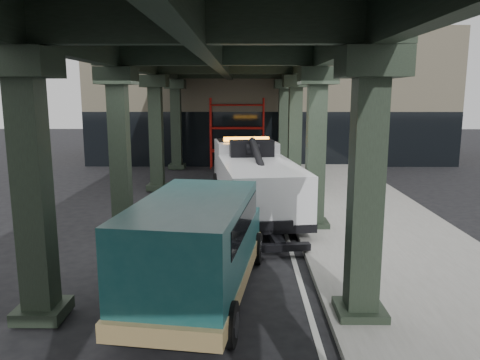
{
  "coord_description": "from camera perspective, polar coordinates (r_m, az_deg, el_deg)",
  "views": [
    {
      "loc": [
        0.42,
        -12.22,
        4.23
      ],
      "look_at": [
        0.29,
        1.45,
        1.7
      ],
      "focal_mm": 35.0,
      "sensor_mm": 36.0,
      "label": 1
    }
  ],
  "objects": [
    {
      "name": "ground",
      "position": [
        12.94,
        -1.37,
        -8.6
      ],
      "size": [
        90.0,
        90.0,
        0.0
      ],
      "primitive_type": "plane",
      "color": "black",
      "rests_on": "ground"
    },
    {
      "name": "sidewalk",
      "position": [
        15.36,
        15.99,
        -5.62
      ],
      "size": [
        5.0,
        40.0,
        0.15
      ],
      "primitive_type": "cube",
      "color": "gray",
      "rests_on": "ground"
    },
    {
      "name": "lane_stripe",
      "position": [
        14.89,
        5.48,
        -6.05
      ],
      "size": [
        0.12,
        38.0,
        0.01
      ],
      "primitive_type": "cube",
      "color": "silver",
      "rests_on": "ground"
    },
    {
      "name": "viaduct",
      "position": [
        14.3,
        -2.86,
        15.41
      ],
      "size": [
        7.4,
        32.0,
        6.4
      ],
      "color": "#212A1F",
      "rests_on": "ground"
    },
    {
      "name": "building",
      "position": [
        32.26,
        3.4,
        10.05
      ],
      "size": [
        22.0,
        10.0,
        8.0
      ],
      "primitive_type": "cube",
      "color": "#C6B793",
      "rests_on": "ground"
    },
    {
      "name": "scaffolding",
      "position": [
        26.95,
        -0.36,
        5.96
      ],
      "size": [
        3.08,
        0.88,
        4.0
      ],
      "color": "red",
      "rests_on": "ground"
    },
    {
      "name": "tow_truck",
      "position": [
        16.67,
        1.59,
        0.42
      ],
      "size": [
        3.31,
        8.46,
        2.7
      ],
      "rotation": [
        0.0,
        0.0,
        0.13
      ],
      "color": "black",
      "rests_on": "ground"
    },
    {
      "name": "towed_van",
      "position": [
        9.69,
        -5.22,
        -7.87
      ],
      "size": [
        2.81,
        5.66,
        2.2
      ],
      "rotation": [
        0.0,
        0.0,
        -0.14
      ],
      "color": "#134546",
      "rests_on": "ground"
    }
  ]
}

